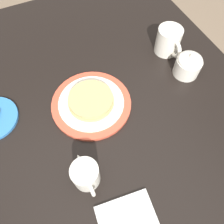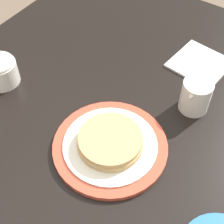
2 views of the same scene
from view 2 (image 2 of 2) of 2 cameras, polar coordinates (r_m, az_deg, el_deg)
dining_table at (r=0.90m, az=-2.55°, el=-7.57°), size 1.29×0.97×0.73m
pancake_plate at (r=0.76m, az=-0.31°, el=-5.39°), size 0.26×0.26×0.04m
creamer_pitcher at (r=0.84m, az=13.75°, el=2.72°), size 0.11×0.07×0.09m
sugar_bowl at (r=0.93m, az=-18.10°, el=6.77°), size 0.09×0.09×0.09m
napkin at (r=0.99m, az=14.41°, el=7.79°), size 0.16×0.16×0.01m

